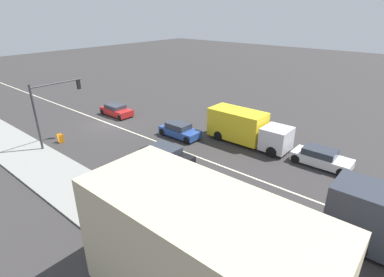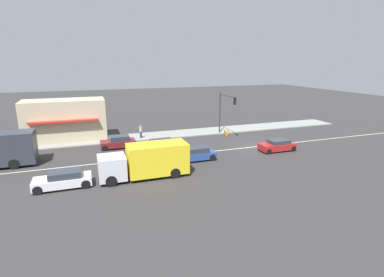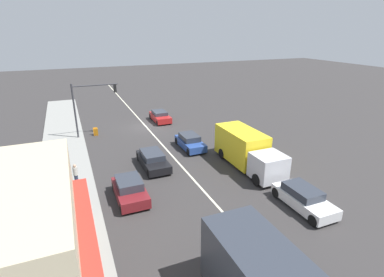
{
  "view_description": "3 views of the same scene",
  "coord_description": "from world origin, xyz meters",
  "views": [
    {
      "loc": [
        17.14,
        26.12,
        11.19
      ],
      "look_at": [
        0.49,
        12.14,
        1.76
      ],
      "focal_mm": 28.0,
      "sensor_mm": 36.0,
      "label": 1
    },
    {
      "loc": [
        -29.14,
        18.37,
        9.73
      ],
      "look_at": [
        0.12,
        7.91,
        1.65
      ],
      "focal_mm": 28.0,
      "sensor_mm": 36.0,
      "label": 2
    },
    {
      "loc": [
        7.99,
        33.06,
        10.82
      ],
      "look_at": [
        -1.58,
        10.3,
        1.74
      ],
      "focal_mm": 28.0,
      "sensor_mm": 36.0,
      "label": 3
    }
  ],
  "objects": [
    {
      "name": "coupe_blue",
      "position": [
        -2.2,
        8.35,
        0.65
      ],
      "size": [
        1.77,
        4.0,
        1.35
      ],
      "color": "#284793",
      "rests_on": "ground"
    },
    {
      "name": "building_corner_store",
      "position": [
        10.43,
        20.92,
        2.63
      ],
      "size": [
        4.83,
        9.55,
        5.03
      ],
      "color": "#C6B793",
      "rests_on": "sidewalk_right"
    },
    {
      "name": "sedan_maroon",
      "position": [
        5.0,
        15.18,
        0.67
      ],
      "size": [
        1.89,
        3.88,
        1.41
      ],
      "color": "maroon",
      "rests_on": "ground"
    },
    {
      "name": "warning_aframe_sign",
      "position": [
        5.75,
        1.05,
        0.43
      ],
      "size": [
        0.45,
        0.53,
        0.84
      ],
      "color": "orange",
      "rests_on": "ground"
    },
    {
      "name": "hatchback_red",
      "position": [
        -2.2,
        -1.35,
        0.61
      ],
      "size": [
        1.8,
        3.95,
        1.26
      ],
      "color": "#AD1E1E",
      "rests_on": "ground"
    },
    {
      "name": "van_white",
      "position": [
        -5.0,
        20.54,
        0.66
      ],
      "size": [
        1.83,
        4.35,
        1.37
      ],
      "color": "silver",
      "rests_on": "ground"
    },
    {
      "name": "delivery_truck",
      "position": [
        -5.0,
        13.81,
        1.47
      ],
      "size": [
        2.44,
        7.5,
        2.87
      ],
      "color": "silver",
      "rests_on": "ground"
    },
    {
      "name": "ground_plane",
      "position": [
        0.0,
        18.0,
        0.0
      ],
      "size": [
        160.0,
        160.0,
        0.0
      ],
      "primitive_type": "plane",
      "color": "#333030"
    },
    {
      "name": "lane_marking_center",
      "position": [
        0.0,
        0.0,
        0.0
      ],
      "size": [
        0.16,
        60.0,
        0.01
      ],
      "primitive_type": "cube",
      "color": "beige",
      "rests_on": "ground"
    },
    {
      "name": "traffic_signal_main",
      "position": [
        6.12,
        1.22,
        3.9
      ],
      "size": [
        4.59,
        0.34,
        5.6
      ],
      "color": "#333338",
      "rests_on": "sidewalk_right"
    },
    {
      "name": "pedestrian",
      "position": [
        8.23,
        12.0,
        0.98
      ],
      "size": [
        0.34,
        0.34,
        1.64
      ],
      "color": "#282D42",
      "rests_on": "sidewalk_right"
    },
    {
      "name": "suv_black",
      "position": [
        2.2,
        10.95,
        0.62
      ],
      "size": [
        1.87,
        4.39,
        1.27
      ],
      "color": "black",
      "rests_on": "ground"
    },
    {
      "name": "sidewalk_right",
      "position": [
        9.0,
        18.5,
        0.06
      ],
      "size": [
        4.0,
        73.0,
        0.12
      ],
      "primitive_type": "cube",
      "color": "gray",
      "rests_on": "ground"
    }
  ]
}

